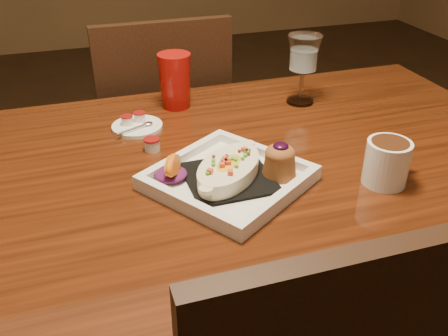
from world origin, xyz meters
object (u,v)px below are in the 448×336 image
object	(u,v)px
goblet	(304,57)
saucer	(136,125)
red_tumbler	(175,81)
coffee_mug	(388,160)
table	(217,206)
chair_far	(162,139)
plate	(234,173)

from	to	relation	value
goblet	saucer	distance (m)	0.46
goblet	red_tumbler	xyz separation A→B (m)	(-0.32, 0.07, -0.05)
goblet	saucer	bearing A→B (deg)	-176.94
coffee_mug	saucer	world-z (taller)	coffee_mug
table	coffee_mug	world-z (taller)	coffee_mug
chair_far	red_tumbler	xyz separation A→B (m)	(-0.01, -0.29, 0.31)
chair_far	table	bearing A→B (deg)	90.00
plate	goblet	bearing A→B (deg)	14.59
plate	red_tumbler	distance (m)	0.41
plate	red_tumbler	bearing A→B (deg)	59.73
table	chair_far	size ratio (longest dim) A/B	1.61
saucer	coffee_mug	bearing A→B (deg)	-42.54
red_tumbler	saucer	bearing A→B (deg)	-141.03
table	saucer	world-z (taller)	saucer
goblet	chair_far	bearing A→B (deg)	130.48
saucer	chair_far	bearing A→B (deg)	71.72
chair_far	red_tumbler	size ratio (longest dim) A/B	6.60
plate	coffee_mug	xyz separation A→B (m)	(0.29, -0.09, 0.02)
chair_far	coffee_mug	xyz separation A→B (m)	(0.30, -0.79, 0.29)
chair_far	goblet	bearing A→B (deg)	130.48
table	coffee_mug	bearing A→B (deg)	-27.47
table	red_tumbler	bearing A→B (deg)	91.31
saucer	red_tumbler	distance (m)	0.17
red_tumbler	chair_far	bearing A→B (deg)	88.50
chair_far	plate	xyz separation A→B (m)	(0.01, -0.70, 0.27)
chair_far	goblet	distance (m)	0.61
goblet	red_tumbler	world-z (taller)	goblet
chair_far	goblet	xyz separation A→B (m)	(0.31, -0.37, 0.37)
chair_far	plate	distance (m)	0.75
chair_far	coffee_mug	world-z (taller)	chair_far
saucer	red_tumbler	bearing A→B (deg)	38.97
plate	saucer	world-z (taller)	plate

